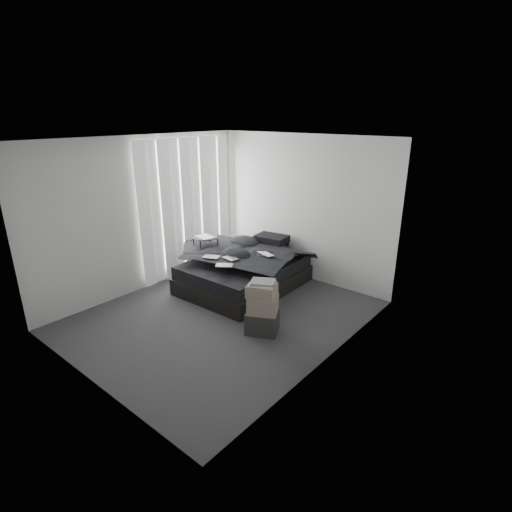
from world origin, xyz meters
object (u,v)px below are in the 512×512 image
Objects in this scene: laptop at (263,250)px; side_stand at (206,258)px; bed at (244,279)px; box_lower at (262,322)px.

laptop is 0.41× the size of side_stand.
side_stand is (-0.80, -0.15, 0.26)m from bed.
laptop reaches higher than box_lower.
bed is 2.57× the size of side_stand.
laptop is 1.48m from box_lower.
side_stand is 1.87× the size of box_lower.
laptop is at bearing 128.36° from box_lower.
box_lower is (1.22, -1.00, 0.02)m from bed.
laptop is 1.25m from side_stand.
box_lower is at bearing -22.90° from side_stand.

